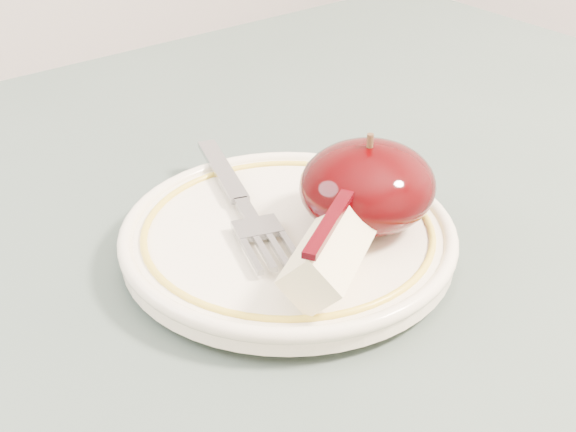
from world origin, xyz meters
TOP-DOWN VIEW (x-y plane):
  - table at (0.00, 0.00)m, footprint 0.90×0.90m
  - plate at (-0.03, 0.07)m, footprint 0.20×0.20m
  - apple_half at (0.01, 0.05)m, footprint 0.08×0.08m
  - apple_wedge at (-0.04, 0.02)m, footprint 0.09×0.07m
  - fork at (-0.04, 0.11)m, footprint 0.07×0.16m

SIDE VIEW (x-z plane):
  - table at x=0.00m, z-range 0.29..1.04m
  - plate at x=-0.03m, z-range 0.75..0.77m
  - fork at x=-0.04m, z-range 0.77..0.78m
  - apple_wedge at x=-0.04m, z-range 0.77..0.81m
  - apple_half at x=0.01m, z-range 0.76..0.82m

